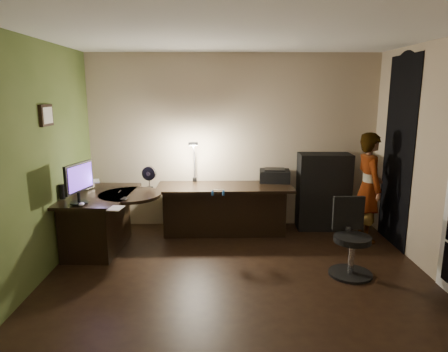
{
  "coord_description": "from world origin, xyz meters",
  "views": [
    {
      "loc": [
        -0.21,
        -4.23,
        2.12
      ],
      "look_at": [
        -0.15,
        1.05,
        1.0
      ],
      "focal_mm": 32.0,
      "sensor_mm": 36.0,
      "label": 1
    }
  ],
  "objects_px": {
    "desk_left": "(101,222)",
    "cabinet": "(323,191)",
    "office_chair": "(353,239)",
    "desk_right": "(224,210)",
    "person": "(369,187)",
    "monitor": "(78,189)"
  },
  "relations": [
    {
      "from": "desk_left",
      "to": "cabinet",
      "type": "bearing_deg",
      "value": 16.79
    },
    {
      "from": "cabinet",
      "to": "office_chair",
      "type": "relative_size",
      "value": 1.32
    },
    {
      "from": "desk_right",
      "to": "person",
      "type": "xyz_separation_m",
      "value": [
        2.05,
        -0.25,
        0.41
      ]
    },
    {
      "from": "desk_left",
      "to": "office_chair",
      "type": "bearing_deg",
      "value": -12.39
    },
    {
      "from": "cabinet",
      "to": "office_chair",
      "type": "bearing_deg",
      "value": -91.32
    },
    {
      "from": "desk_right",
      "to": "cabinet",
      "type": "relative_size",
      "value": 1.68
    },
    {
      "from": "desk_left",
      "to": "cabinet",
      "type": "relative_size",
      "value": 1.13
    },
    {
      "from": "office_chair",
      "to": "cabinet",
      "type": "bearing_deg",
      "value": 86.96
    },
    {
      "from": "cabinet",
      "to": "desk_left",
      "type": "bearing_deg",
      "value": -164.38
    },
    {
      "from": "desk_left",
      "to": "monitor",
      "type": "xyz_separation_m",
      "value": [
        -0.09,
        -0.5,
        0.58
      ]
    },
    {
      "from": "desk_right",
      "to": "person",
      "type": "height_order",
      "value": "person"
    },
    {
      "from": "monitor",
      "to": "office_chair",
      "type": "relative_size",
      "value": 0.6
    },
    {
      "from": "monitor",
      "to": "person",
      "type": "distance_m",
      "value": 3.93
    },
    {
      "from": "desk_left",
      "to": "cabinet",
      "type": "distance_m",
      "value": 3.35
    },
    {
      "from": "desk_left",
      "to": "desk_right",
      "type": "height_order",
      "value": "desk_left"
    },
    {
      "from": "desk_left",
      "to": "office_chair",
      "type": "distance_m",
      "value": 3.27
    },
    {
      "from": "monitor",
      "to": "desk_left",
      "type": "bearing_deg",
      "value": 93.69
    },
    {
      "from": "desk_right",
      "to": "office_chair",
      "type": "bearing_deg",
      "value": -44.53
    },
    {
      "from": "cabinet",
      "to": "person",
      "type": "xyz_separation_m",
      "value": [
        0.51,
        -0.51,
        0.19
      ]
    },
    {
      "from": "desk_left",
      "to": "cabinet",
      "type": "height_order",
      "value": "cabinet"
    },
    {
      "from": "desk_left",
      "to": "monitor",
      "type": "distance_m",
      "value": 0.78
    },
    {
      "from": "desk_right",
      "to": "monitor",
      "type": "distance_m",
      "value": 2.16
    }
  ]
}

